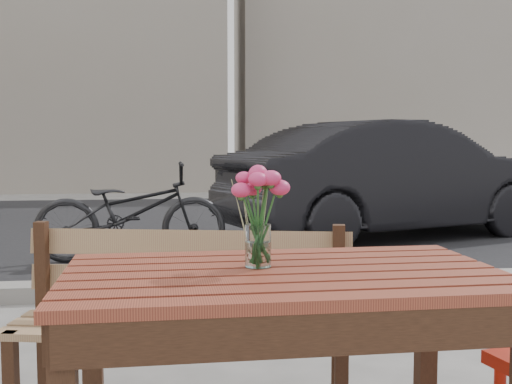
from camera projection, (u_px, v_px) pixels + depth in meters
street at (190, 247)px, 6.90m from camera, size 30.00×8.12×0.12m
backdrop_buildings at (188, 41)px, 15.86m from camera, size 15.50×4.00×8.00m
main_table at (284, 314)px, 1.90m from camera, size 1.30×0.78×0.79m
main_bench at (184, 302)px, 2.61m from camera, size 1.42×0.67×0.85m
main_vase at (258, 204)px, 1.93m from camera, size 0.17×0.17×0.31m
parked_car at (393, 179)px, 7.78m from camera, size 4.48×2.77×1.39m
bicycle at (131, 212)px, 6.21m from camera, size 1.85×0.69×0.96m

